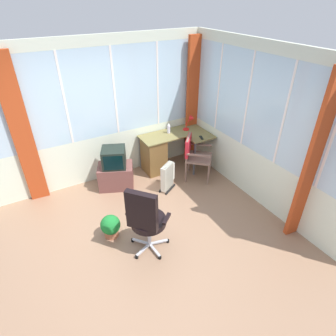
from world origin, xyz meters
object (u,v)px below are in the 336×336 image
(desk, at_px, (157,153))
(spray_bottle, at_px, (169,128))
(desk_lamp, at_px, (191,121))
(office_chair, at_px, (146,218))
(tv_remote, at_px, (201,138))
(space_heater, at_px, (168,176))
(wooden_armchair, at_px, (193,152))
(potted_plant, at_px, (111,226))
(tv_on_stand, at_px, (115,170))

(desk, bearing_deg, spray_bottle, 12.07)
(desk_lamp, xyz_separation_m, spray_bottle, (-0.47, 0.09, -0.10))
(office_chair, bearing_deg, tv_remote, 36.47)
(spray_bottle, xyz_separation_m, space_heater, (-0.44, -0.75, -0.59))
(desk, bearing_deg, desk_lamp, -1.79)
(office_chair, xyz_separation_m, space_heater, (1.02, 1.19, -0.36))
(desk, bearing_deg, tv_remote, -31.43)
(desk, bearing_deg, wooden_armchair, -48.96)
(desk_lamp, distance_m, office_chair, 2.69)
(desk_lamp, height_order, potted_plant, desk_lamp)
(desk_lamp, height_order, spray_bottle, desk_lamp)
(desk, relative_size, tv_on_stand, 1.66)
(desk, distance_m, desk_lamp, 0.96)
(spray_bottle, bearing_deg, wooden_armchair, -74.01)
(tv_remote, distance_m, wooden_armchair, 0.34)
(desk, bearing_deg, potted_plant, -138.40)
(desk, height_order, spray_bottle, spray_bottle)
(tv_on_stand, bearing_deg, tv_remote, -10.96)
(desk_lamp, bearing_deg, tv_remote, -93.83)
(desk_lamp, bearing_deg, tv_on_stand, -176.49)
(desk, relative_size, potted_plant, 3.59)
(office_chair, bearing_deg, desk, 58.45)
(desk, height_order, potted_plant, desk)
(office_chair, relative_size, potted_plant, 2.97)
(space_heater, bearing_deg, tv_remote, 13.96)
(spray_bottle, xyz_separation_m, tv_on_stand, (-1.27, -0.20, -0.50))
(tv_on_stand, distance_m, potted_plant, 1.33)
(wooden_armchair, bearing_deg, tv_remote, 23.01)
(desk, xyz_separation_m, tv_remote, (0.76, -0.46, 0.36))
(tv_remote, bearing_deg, space_heater, -146.53)
(wooden_armchair, xyz_separation_m, potted_plant, (-2.00, -0.76, -0.37))
(office_chair, relative_size, tv_on_stand, 1.37)
(tv_remote, relative_size, wooden_armchair, 0.17)
(tv_on_stand, relative_size, potted_plant, 2.17)
(desk_lamp, height_order, wooden_armchair, desk_lamp)
(tv_on_stand, bearing_deg, desk, 7.83)
(wooden_armchair, height_order, space_heater, wooden_armchair)
(tv_remote, relative_size, potted_plant, 0.40)
(desk_lamp, height_order, office_chair, office_chair)
(wooden_armchair, relative_size, space_heater, 1.65)
(desk_lamp, distance_m, space_heater, 1.32)
(space_heater, xyz_separation_m, potted_plant, (-1.37, -0.65, -0.07))
(desk_lamp, relative_size, spray_bottle, 1.48)
(spray_bottle, xyz_separation_m, wooden_armchair, (0.18, -0.64, -0.29))
(desk_lamp, xyz_separation_m, office_chair, (-1.93, -1.84, -0.32))
(potted_plant, bearing_deg, spray_bottle, 37.63)
(tv_on_stand, bearing_deg, office_chair, -96.38)
(desk, distance_m, potted_plant, 2.01)
(office_chair, height_order, potted_plant, office_chair)
(desk, bearing_deg, tv_on_stand, -172.17)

